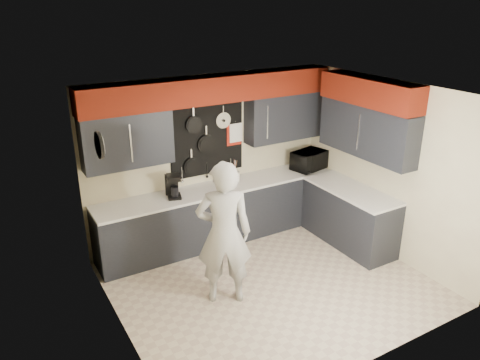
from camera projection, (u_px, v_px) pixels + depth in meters
ground at (270, 284)px, 6.38m from camera, size 4.00×4.00×0.00m
back_wall_assembly at (214, 115)px, 6.93m from camera, size 4.00×0.36×2.60m
right_wall_assembly at (370, 123)px, 6.74m from camera, size 0.36×3.50×2.60m
left_wall_assembly at (116, 231)px, 4.96m from camera, size 0.05×3.50×2.60m
base_cabinets at (257, 214)px, 7.35m from camera, size 3.95×2.20×0.92m
microwave at (309, 160)px, 7.86m from camera, size 0.64×0.50×0.31m
knife_block at (225, 178)px, 7.21m from camera, size 0.12×0.12×0.22m
utensil_crock at (236, 177)px, 7.36m from camera, size 0.12×0.12×0.16m
coffee_maker at (173, 186)px, 6.76m from camera, size 0.25×0.28×0.35m
person at (224, 234)px, 5.73m from camera, size 0.82×0.71×1.88m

